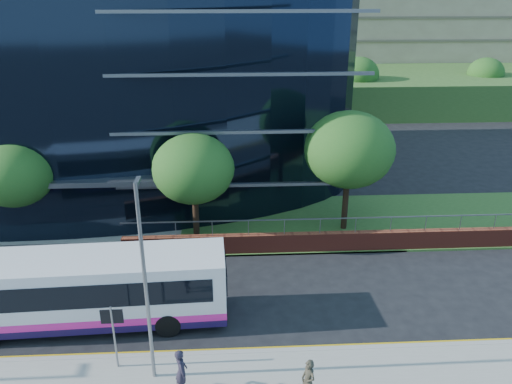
{
  "coord_description": "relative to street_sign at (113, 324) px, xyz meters",
  "views": [
    {
      "loc": [
        9.1,
        -17.37,
        14.05
      ],
      "look_at": [
        10.46,
        8.0,
        3.47
      ],
      "focal_mm": 35.0,
      "sensor_mm": 36.0,
      "label": 1
    }
  ],
  "objects": [
    {
      "name": "streetlight_east",
      "position": [
        1.5,
        -0.59,
        2.29
      ],
      "size": [
        0.15,
        0.77,
        8.0
      ],
      "color": "slate",
      "rests_on": "pavement_near"
    },
    {
      "name": "tree_far_c",
      "position": [
        2.5,
        10.59,
        2.39
      ],
      "size": [
        4.62,
        4.62,
        6.51
      ],
      "color": "black",
      "rests_on": "ground"
    },
    {
      "name": "yellow_line_inner",
      "position": [
        -4.5,
        0.94,
        -2.14
      ],
      "size": [
        80.0,
        0.08,
        0.01
      ],
      "primitive_type": "cube",
      "color": "gold",
      "rests_on": "ground"
    },
    {
      "name": "apartment_block",
      "position": [
        27.5,
        58.8,
        8.96
      ],
      "size": [
        60.0,
        42.0,
        30.0
      ],
      "color": "#2D511E",
      "rests_on": "ground"
    },
    {
      "name": "pedestrian",
      "position": [
        2.65,
        -1.43,
        -1.08
      ],
      "size": [
        0.59,
        0.75,
        1.83
      ],
      "primitive_type": "imported",
      "rotation": [
        0.0,
        0.0,
        1.81
      ],
      "color": "black",
      "rests_on": "pavement_near"
    },
    {
      "name": "kerb",
      "position": [
        -4.5,
        0.59,
        -2.07
      ],
      "size": [
        80.0,
        0.25,
        0.16
      ],
      "primitive_type": "cube",
      "color": "gray",
      "rests_on": "ground"
    },
    {
      "name": "yellow_line_outer",
      "position": [
        -4.5,
        0.79,
        -2.14
      ],
      "size": [
        80.0,
        0.08,
        0.01
      ],
      "primitive_type": "cube",
      "color": "gold",
      "rests_on": "ground"
    },
    {
      "name": "retaining_wall",
      "position": [
        15.5,
        8.89,
        -1.54
      ],
      "size": [
        34.0,
        0.4,
        2.11
      ],
      "color": "maroon",
      "rests_on": "ground"
    },
    {
      "name": "glass_office",
      "position": [
        -8.5,
        22.44,
        5.85
      ],
      "size": [
        44.0,
        23.1,
        16.0
      ],
      "color": "black",
      "rests_on": "ground"
    },
    {
      "name": "pedestrian_b",
      "position": [
        7.2,
        -2.09,
        -1.14
      ],
      "size": [
        0.67,
        0.75,
        1.71
      ],
      "primitive_type": "imported",
      "rotation": [
        0.0,
        0.0,
        -1.05
      ],
      "color": "#332F23",
      "rests_on": "pavement_near"
    },
    {
      "name": "ground",
      "position": [
        -4.5,
        1.59,
        -2.15
      ],
      "size": [
        200.0,
        200.0,
        0.0
      ],
      "primitive_type": "plane",
      "color": "black",
      "rests_on": "ground"
    },
    {
      "name": "tree_far_d",
      "position": [
        11.5,
        11.59,
        3.04
      ],
      "size": [
        5.28,
        5.28,
        7.44
      ],
      "color": "black",
      "rests_on": "ground"
    },
    {
      "name": "tree_far_b",
      "position": [
        -7.5,
        11.09,
        2.06
      ],
      "size": [
        4.29,
        4.29,
        6.05
      ],
      "color": "black",
      "rests_on": "ground"
    },
    {
      "name": "tree_dist_f",
      "position": [
        35.5,
        43.59,
        2.06
      ],
      "size": [
        4.29,
        4.29,
        6.05
      ],
      "color": "black",
      "rests_on": "ground"
    },
    {
      "name": "city_bus",
      "position": [
        -1.68,
        3.07,
        -0.4
      ],
      "size": [
        12.26,
        3.29,
        3.29
      ],
      "rotation": [
        0.0,
        0.0,
        0.04
      ],
      "color": "silver",
      "rests_on": "ground"
    },
    {
      "name": "street_sign",
      "position": [
        0.0,
        0.0,
        0.0
      ],
      "size": [
        0.85,
        0.09,
        2.8
      ],
      "color": "slate",
      "rests_on": "pavement_near"
    },
    {
      "name": "tree_dist_e",
      "position": [
        19.5,
        41.59,
        2.39
      ],
      "size": [
        4.62,
        4.62,
        6.51
      ],
      "color": "black",
      "rests_on": "ground"
    },
    {
      "name": "grass_verge",
      "position": [
        19.5,
        12.59,
        -2.09
      ],
      "size": [
        36.0,
        8.0,
        0.12
      ],
      "primitive_type": "cube",
      "color": "#2D511E",
      "rests_on": "ground"
    }
  ]
}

